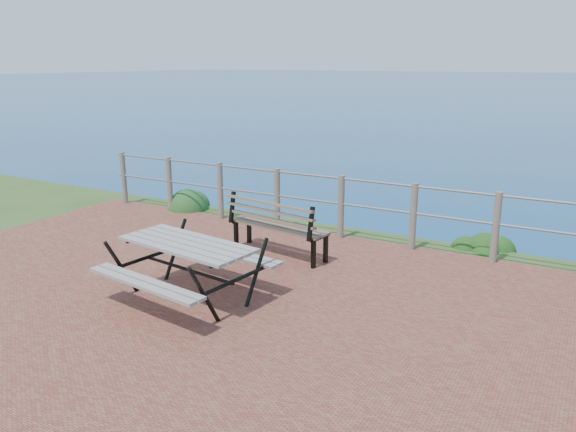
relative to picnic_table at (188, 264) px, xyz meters
name	(u,v)px	position (x,y,z in m)	size (l,w,h in m)	color
ground	(212,322)	(0.58, -0.34, -0.44)	(10.00, 7.00, 0.12)	brown
safety_railing	(341,204)	(0.58, 3.01, 0.13)	(9.40, 0.10, 1.00)	#6B5B4C
picnic_table	(188,264)	(0.00, 0.00, 0.00)	(1.71, 1.41, 0.69)	gray
park_bench	(279,217)	(0.14, 1.85, 0.13)	(1.57, 0.62, 0.86)	brown
shrub_lip_west	(192,208)	(-2.70, 3.40, -0.44)	(0.78, 0.78, 0.52)	#1E5121
shrub_lip_east	(481,249)	(2.63, 3.59, -0.44)	(0.68, 0.68, 0.39)	#1A3A11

